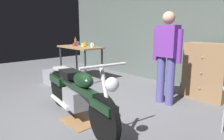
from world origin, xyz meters
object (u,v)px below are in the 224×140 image
Objects in this scene: mug_yellow_tall at (83,45)px; bottle at (76,42)px; mug_white_ceramic at (92,45)px; mug_red_diner at (75,45)px; mug_green_speckled at (90,44)px; wooden_dresser at (206,71)px; person_standing at (167,54)px; mug_blue_enamel at (78,43)px; mug_orange_travel at (85,44)px; motorcycle at (77,93)px; storage_bin at (53,77)px.

mug_yellow_tall is 0.47× the size of bottle.
mug_red_diner is at bearing -162.25° from mug_white_ceramic.
mug_green_speckled is 0.98× the size of mug_red_diner.
mug_white_ceramic reaches higher than mug_red_diner.
mug_green_speckled reaches higher than mug_red_diner.
wooden_dresser is 2.98m from mug_yellow_tall.
person_standing is 6.93× the size of bottle.
mug_blue_enamel is (-2.95, 0.06, 0.02)m from person_standing.
mug_yellow_tall is (0.26, 0.08, 0.00)m from mug_red_diner.
mug_white_ceramic is 0.97× the size of mug_green_speckled.
mug_orange_travel is 0.96× the size of mug_yellow_tall.
motorcycle is at bearing -43.11° from mug_white_ceramic.
mug_blue_enamel is 0.59m from mug_green_speckled.
wooden_dresser is 2.50× the size of storage_bin.
mug_orange_travel is at bearing 85.99° from storage_bin.
mug_orange_travel is at bearing -2.05° from person_standing.
mug_red_diner is (-2.20, 1.39, 0.49)m from motorcycle.
mug_green_speckled is 0.40m from mug_red_diner.
mug_orange_travel reaches higher than mug_red_diner.
mug_green_speckled reaches higher than mug_blue_enamel.
mug_red_diner is 0.50× the size of bottle.
storage_bin is 1.83× the size of bottle.
mug_red_diner is (-2.66, -0.23, 0.02)m from person_standing.
person_standing is 2.62m from mug_orange_travel.
bottle is (-0.18, 0.14, 0.05)m from mug_red_diner.
mug_green_speckled reaches higher than mug_orange_travel.
person_standing is 13.62× the size of mug_blue_enamel.
bottle is at bearing -177.94° from mug_white_ceramic.
mug_orange_travel is at bearing 82.96° from mug_red_diner.
mug_green_speckled reaches higher than motorcycle.
mug_white_ceramic is (0.56, 0.84, 0.79)m from storage_bin.
motorcycle is 18.88× the size of mug_white_ceramic.
mug_red_diner is 0.27m from mug_yellow_tall.
wooden_dresser is 2.89m from mug_green_speckled.
storage_bin is 3.86× the size of mug_yellow_tall.
person_standing is 2.41m from mug_yellow_tall.
mug_orange_travel is at bearing 150.52° from motorcycle.
mug_blue_enamel reaches higher than motorcycle.
wooden_dresser reaches higher than mug_orange_travel.
mug_white_ceramic is 0.51m from mug_orange_travel.
mug_yellow_tall is (0.55, -0.21, -0.00)m from mug_blue_enamel.
mug_blue_enamel is (-0.82, 0.13, -0.01)m from mug_white_ceramic.
wooden_dresser is 8.97× the size of mug_blue_enamel.
mug_yellow_tall is at bearing -7.99° from bottle.
person_standing is 15.31× the size of mug_orange_travel.
mug_green_speckled is 0.50m from bottle.
mug_green_speckled is at bearing 70.95° from storage_bin.
mug_orange_travel is (-3.01, -0.76, 0.40)m from wooden_dresser.
bottle reaches higher than mug_yellow_tall.
bottle is at bearing 100.64° from storage_bin.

